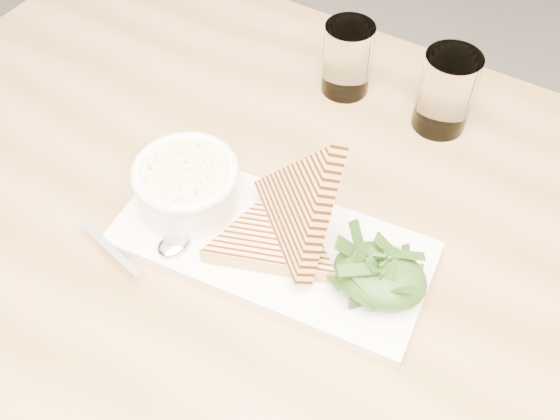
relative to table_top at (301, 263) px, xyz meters
The scene contains 14 objects.
table_top is the anchor object (origin of this frame).
table_leg_bl 0.80m from the table_top, 147.42° to the left, with size 0.06×0.06×0.69m, color #997247.
platter 0.04m from the table_top, 161.80° to the right, with size 0.36×0.16×0.02m, color white.
soup_bowl 0.16m from the table_top, behind, with size 0.12×0.12×0.05m, color white.
soup 0.17m from the table_top, behind, with size 0.10×0.10×0.01m, color beige.
bowl_rim 0.17m from the table_top, behind, with size 0.12×0.12×0.01m, color white.
sandwich_flat 0.06m from the table_top, 158.56° to the right, with size 0.17×0.17×0.02m, color tan, non-canonical shape.
sandwich_lean 0.09m from the table_top, 135.22° to the left, with size 0.17×0.17×0.10m, color tan, non-canonical shape.
salad_base 0.11m from the table_top, ahead, with size 0.10×0.08×0.04m, color black.
arugula_pile 0.12m from the table_top, ahead, with size 0.11×0.10×0.05m, color #335A1F, non-canonical shape.
spoon_bowl 0.15m from the table_top, 150.73° to the right, with size 0.03×0.04×0.01m, color silver.
spoon_handle 0.22m from the table_top, 150.17° to the right, with size 0.11×0.01×0.00m, color silver.
glass_near 0.31m from the table_top, 105.22° to the left, with size 0.07×0.07×0.10m, color white.
glass_far 0.30m from the table_top, 77.01° to the left, with size 0.07×0.07×0.11m, color white.
Camera 1 is at (0.17, -0.20, 1.32)m, focal length 40.00 mm.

